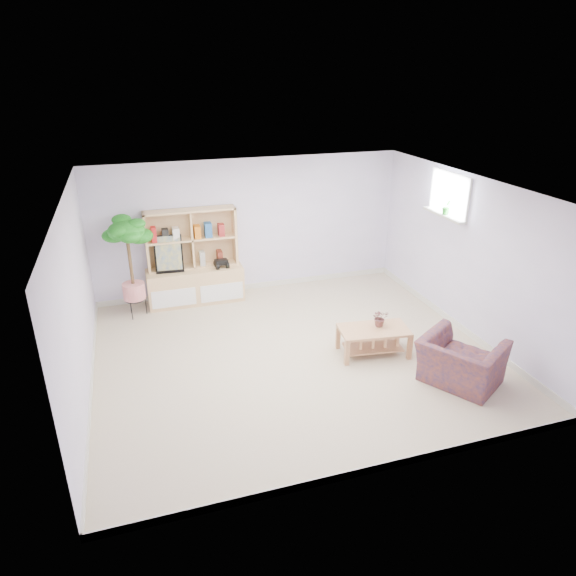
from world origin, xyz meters
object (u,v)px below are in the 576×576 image
object	(u,v)px
coffee_table	(373,341)
armchair	(461,359)
floor_tree	(131,268)
storage_unit	(194,258)

from	to	relation	value
coffee_table	armchair	size ratio (longest dim) A/B	1.01
floor_tree	armchair	distance (m)	5.16
storage_unit	floor_tree	size ratio (longest dim) A/B	0.97
armchair	floor_tree	bearing A→B (deg)	18.32
floor_tree	armchair	size ratio (longest dim) A/B	1.75
coffee_table	floor_tree	bearing A→B (deg)	151.78
storage_unit	floor_tree	bearing A→B (deg)	-165.25
coffee_table	armchair	xyz separation A→B (m)	(0.74, -1.02, 0.16)
floor_tree	storage_unit	bearing A→B (deg)	14.75
storage_unit	coffee_table	xyz separation A→B (m)	(2.16, -2.57, -0.62)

